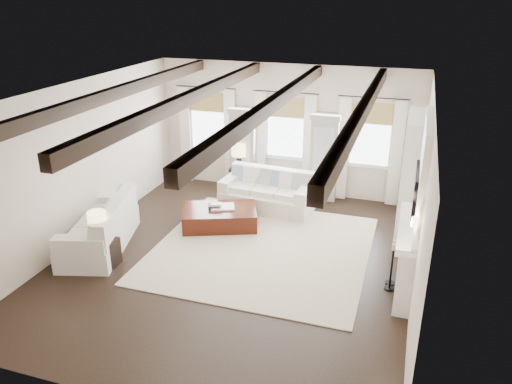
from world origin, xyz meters
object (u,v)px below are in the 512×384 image
(side_table_front, at_px, (102,254))
(side_table_back, at_px, (239,179))
(sofa_back, at_px, (268,193))
(ottoman, at_px, (220,218))
(sofa_left, at_px, (102,229))

(side_table_front, xyz_separation_m, side_table_back, (1.17, 4.32, 0.06))
(sofa_back, distance_m, ottoman, 1.47)
(sofa_back, relative_size, ottoman, 1.40)
(sofa_back, xyz_separation_m, side_table_back, (-1.00, 0.79, -0.06))
(side_table_front, bearing_deg, sofa_left, 121.94)
(side_table_front, relative_size, side_table_back, 0.82)
(side_table_front, distance_m, side_table_back, 4.47)
(sofa_left, relative_size, side_table_front, 4.69)
(sofa_back, bearing_deg, ottoman, -118.92)
(side_table_back, bearing_deg, sofa_left, -113.54)
(ottoman, height_order, side_table_front, side_table_front)
(sofa_left, bearing_deg, ottoman, 40.05)
(side_table_back, bearing_deg, side_table_front, -105.21)
(ottoman, bearing_deg, sofa_back, 39.33)
(ottoman, bearing_deg, sofa_left, -161.70)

